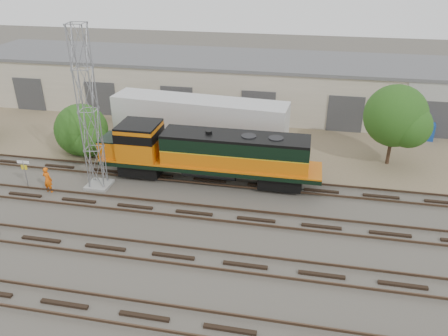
% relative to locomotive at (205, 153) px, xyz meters
% --- Properties ---
extents(ground, '(140.00, 140.00, 0.00)m').
position_rel_locomotive_xyz_m(ground, '(0.29, -6.00, -2.22)').
color(ground, '#47423A').
rests_on(ground, ground).
extents(dirt_strip, '(80.00, 16.00, 0.02)m').
position_rel_locomotive_xyz_m(dirt_strip, '(0.29, 9.00, -2.21)').
color(dirt_strip, '#726047').
rests_on(dirt_strip, ground).
extents(tracks, '(80.00, 20.40, 0.28)m').
position_rel_locomotive_xyz_m(tracks, '(0.29, -9.00, -2.14)').
color(tracks, black).
rests_on(tracks, ground).
extents(warehouse, '(58.40, 10.40, 5.30)m').
position_rel_locomotive_xyz_m(warehouse, '(0.34, 16.98, 0.44)').
color(warehouse, beige).
rests_on(warehouse, ground).
extents(locomotive, '(15.92, 2.79, 3.83)m').
position_rel_locomotive_xyz_m(locomotive, '(0.00, 0.00, 0.00)').
color(locomotive, black).
rests_on(locomotive, tracks).
extents(signal_tower, '(1.65, 1.65, 11.21)m').
position_rel_locomotive_xyz_m(signal_tower, '(-7.32, -2.23, 3.24)').
color(signal_tower, gray).
rests_on(signal_tower, ground).
extents(sign_post, '(0.88, 0.08, 2.15)m').
position_rel_locomotive_xyz_m(sign_post, '(-12.15, -3.44, -0.71)').
color(sign_post, gray).
rests_on(sign_post, ground).
extents(worker, '(0.75, 0.55, 1.89)m').
position_rel_locomotive_xyz_m(worker, '(-10.34, -3.68, -1.27)').
color(worker, '#EC5D0D').
rests_on(worker, ground).
extents(semi_trailer, '(14.61, 4.12, 4.44)m').
position_rel_locomotive_xyz_m(semi_trailer, '(-1.42, 5.34, 0.57)').
color(semi_trailer, silver).
rests_on(semi_trailer, ground).
extents(dumpster_blue, '(1.82, 1.74, 1.50)m').
position_rel_locomotive_xyz_m(dumpster_blue, '(17.27, 11.73, -1.47)').
color(dumpster_blue, '#164198').
rests_on(dumpster_blue, ground).
extents(tree_mid, '(4.53, 4.32, 4.32)m').
position_rel_locomotive_xyz_m(tree_mid, '(-11.02, 3.03, -0.42)').
color(tree_mid, '#382619').
rests_on(tree_mid, ground).
extents(tree_east, '(4.94, 4.70, 6.35)m').
position_rel_locomotive_xyz_m(tree_east, '(13.63, 5.42, 1.66)').
color(tree_east, '#382619').
rests_on(tree_east, ground).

